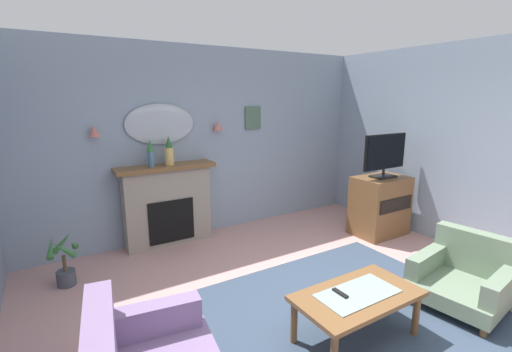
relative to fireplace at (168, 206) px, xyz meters
name	(u,v)px	position (x,y,z in m)	size (l,w,h in m)	color
floor	(349,339)	(0.74, -2.80, -0.62)	(6.40, 6.95, 0.10)	#C6938E
wall_back	(208,142)	(0.74, 0.22, 0.83)	(6.40, 0.10, 2.81)	#8C9EB2
patterned_rug	(334,322)	(0.74, -2.60, -0.56)	(3.20, 2.40, 0.01)	#38475B
fireplace	(168,206)	(0.00, 0.00, 0.00)	(1.36, 0.36, 1.16)	gray
mantel_vase_left	(151,152)	(-0.20, -0.03, 0.78)	(0.10, 0.10, 0.36)	#4C7093
mantel_vase_right	(169,152)	(0.05, -0.03, 0.77)	(0.13, 0.13, 0.40)	tan
wall_mirror	(160,124)	(0.00, 0.14, 1.14)	(0.96, 0.06, 0.56)	#B2BCC6
wall_sconce_left	(94,131)	(-0.85, 0.09, 1.09)	(0.14, 0.14, 0.14)	#D17066
wall_sconce_right	(218,126)	(0.85, 0.09, 1.09)	(0.14, 0.14, 0.14)	#D17066
framed_picture	(253,118)	(1.50, 0.15, 1.18)	(0.28, 0.03, 0.36)	#4C6B56
coffee_table	(357,299)	(0.73, -2.87, -0.19)	(1.10, 0.60, 0.45)	brown
tv_remote	(340,293)	(0.59, -2.80, -0.12)	(0.04, 0.16, 0.02)	black
armchair_in_corner	(465,275)	(2.09, -3.05, -0.27)	(0.93, 0.91, 0.71)	gray
tv_cabinet	(380,206)	(2.89, -1.32, -0.12)	(0.80, 0.57, 0.90)	brown
tv_flatscreen	(385,155)	(2.89, -1.34, 0.68)	(0.84, 0.24, 0.65)	black
potted_plant_small_fern	(65,263)	(-1.36, -0.53, -0.30)	(0.34, 0.32, 0.60)	#474C56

